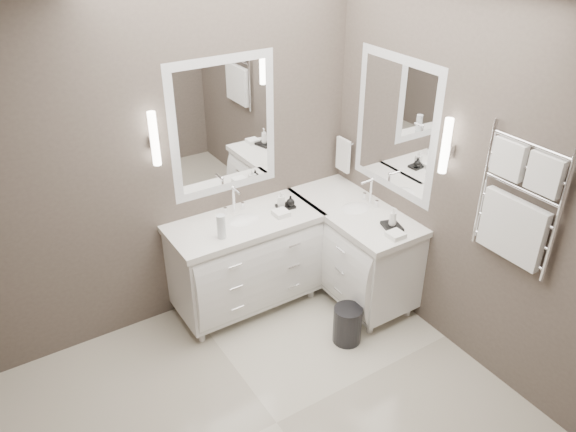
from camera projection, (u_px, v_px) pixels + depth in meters
floor at (277, 423)px, 3.80m from camera, size 3.20×3.00×0.01m
ceiling at (270, 1)px, 2.45m from camera, size 3.20×3.00×0.01m
wall_back at (171, 163)px, 4.23m from camera, size 3.20×0.01×2.70m
wall_right at (473, 188)px, 3.87m from camera, size 0.01×3.00×2.70m
vanity_back at (245, 258)px, 4.67m from camera, size 1.24×0.59×0.97m
vanity_right at (353, 245)px, 4.83m from camera, size 0.59×1.24×0.97m
mirror_back at (224, 127)px, 4.33m from camera, size 0.90×0.02×1.10m
mirror_right at (395, 126)px, 4.35m from camera, size 0.02×0.90×1.10m
sconce_back at (154, 140)px, 3.99m from camera, size 0.06×0.06×0.40m
sconce_right at (446, 147)px, 3.88m from camera, size 0.06×0.06×0.40m
towel_bar_corner at (343, 154)px, 4.95m from camera, size 0.03×0.22×0.30m
towel_ladder at (517, 208)px, 3.54m from camera, size 0.06×0.58×0.90m
waste_bin at (347, 325)px, 4.43m from camera, size 0.25×0.25×0.32m
amenity_tray_back at (285, 206)px, 4.65m from camera, size 0.16×0.12×0.02m
amenity_tray_right at (392, 226)px, 4.37m from camera, size 0.17×0.20×0.03m
water_bottle at (221, 227)px, 4.20m from camera, size 0.09×0.09×0.19m
soap_bottle_a at (281, 198)px, 4.62m from camera, size 0.08×0.08×0.13m
soap_bottle_b at (290, 201)px, 4.62m from camera, size 0.09×0.09×0.09m
soap_bottle_c at (393, 216)px, 4.33m from camera, size 0.07×0.07×0.15m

